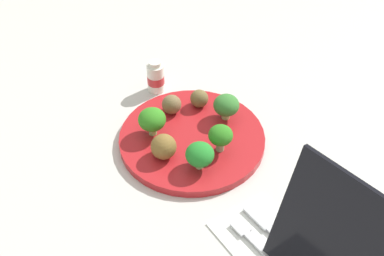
% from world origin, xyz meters
% --- Properties ---
extents(ground_plane, '(4.00, 4.00, 0.00)m').
position_xyz_m(ground_plane, '(0.00, 0.00, 0.00)').
color(ground_plane, beige).
extents(plate, '(0.28, 0.28, 0.02)m').
position_xyz_m(plate, '(0.00, 0.00, 0.01)').
color(plate, red).
rests_on(plate, ground_plane).
extents(broccoli_floret_mid_right, '(0.05, 0.05, 0.05)m').
position_xyz_m(broccoli_floret_mid_right, '(-0.06, -0.03, 0.05)').
color(broccoli_floret_mid_right, '#97B981').
rests_on(broccoli_floret_mid_right, plate).
extents(broccoli_floret_front_right, '(0.05, 0.05, 0.05)m').
position_xyz_m(broccoli_floret_front_right, '(0.01, -0.08, 0.05)').
color(broccoli_floret_front_right, '#A9BE71').
rests_on(broccoli_floret_front_right, plate).
extents(broccoli_floret_mid_left, '(0.05, 0.05, 0.06)m').
position_xyz_m(broccoli_floret_mid_left, '(0.04, 0.06, 0.05)').
color(broccoli_floret_mid_left, '#90CF6C').
rests_on(broccoli_floret_mid_left, plate).
extents(broccoli_floret_back_right, '(0.05, 0.05, 0.05)m').
position_xyz_m(broccoli_floret_back_right, '(-0.08, 0.03, 0.05)').
color(broccoli_floret_back_right, '#93CB79').
rests_on(broccoli_floret_back_right, plate).
extents(meatball_front_left, '(0.04, 0.04, 0.04)m').
position_xyz_m(meatball_front_left, '(0.07, -0.06, 0.03)').
color(meatball_front_left, brown).
rests_on(meatball_front_left, plate).
extents(meatball_far_rim, '(0.04, 0.04, 0.04)m').
position_xyz_m(meatball_far_rim, '(0.08, -0.00, 0.04)').
color(meatball_far_rim, brown).
rests_on(meatball_far_rim, plate).
extents(meatball_front_right, '(0.05, 0.05, 0.05)m').
position_xyz_m(meatball_front_right, '(-0.02, 0.07, 0.04)').
color(meatball_front_right, brown).
rests_on(meatball_front_right, plate).
extents(napkin, '(0.18, 0.13, 0.01)m').
position_xyz_m(napkin, '(-0.26, 0.01, 0.00)').
color(napkin, white).
rests_on(napkin, ground_plane).
extents(fork, '(0.12, 0.03, 0.01)m').
position_xyz_m(fork, '(-0.25, 0.03, 0.01)').
color(fork, silver).
rests_on(fork, napkin).
extents(knife, '(0.15, 0.03, 0.01)m').
position_xyz_m(knife, '(-0.25, -0.00, 0.01)').
color(knife, silver).
rests_on(knife, napkin).
extents(yogurt_bottle, '(0.04, 0.04, 0.07)m').
position_xyz_m(yogurt_bottle, '(0.18, -0.01, 0.03)').
color(yogurt_bottle, white).
rests_on(yogurt_bottle, ground_plane).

